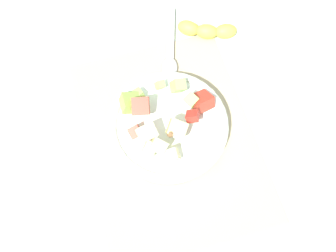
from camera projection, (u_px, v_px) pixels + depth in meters
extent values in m
plane|color=silver|center=(170.00, 138.00, 0.81)|extent=(2.40, 2.40, 0.00)
cube|color=tan|center=(170.00, 138.00, 0.81)|extent=(0.49, 0.36, 0.01)
cylinder|color=white|center=(168.00, 128.00, 0.79)|extent=(0.24, 0.24, 0.05)
torus|color=white|center=(168.00, 124.00, 0.77)|extent=(0.25, 0.25, 0.02)
cube|color=beige|center=(158.00, 146.00, 0.72)|extent=(0.04, 0.04, 0.04)
cube|color=#8CB74C|center=(131.00, 103.00, 0.77)|extent=(0.04, 0.05, 0.04)
cube|color=#BC3828|center=(135.00, 132.00, 0.74)|extent=(0.03, 0.03, 0.03)
cube|color=#A3CC6B|center=(178.00, 86.00, 0.78)|extent=(0.03, 0.03, 0.04)
cube|color=#BC3828|center=(202.00, 101.00, 0.77)|extent=(0.05, 0.05, 0.05)
cube|color=beige|center=(172.00, 155.00, 0.72)|extent=(0.02, 0.03, 0.03)
cube|color=#E5D684|center=(177.00, 128.00, 0.72)|extent=(0.05, 0.05, 0.04)
sphere|color=brown|center=(171.00, 133.00, 0.71)|extent=(0.03, 0.02, 0.02)
cube|color=red|center=(192.00, 115.00, 0.73)|extent=(0.03, 0.03, 0.03)
cube|color=beige|center=(147.00, 133.00, 0.72)|extent=(0.04, 0.04, 0.04)
cube|color=#A3CC6B|center=(160.00, 85.00, 0.79)|extent=(0.02, 0.02, 0.03)
cube|color=#BC3828|center=(141.00, 106.00, 0.75)|extent=(0.05, 0.04, 0.04)
cube|color=#93C160|center=(192.00, 100.00, 0.76)|extent=(0.04, 0.04, 0.04)
cube|color=#93C160|center=(139.00, 96.00, 0.78)|extent=(0.03, 0.03, 0.03)
cube|color=beige|center=(149.00, 149.00, 0.72)|extent=(0.04, 0.04, 0.03)
ellipsoid|color=#B7B7BC|center=(170.00, 67.00, 0.87)|extent=(0.06, 0.05, 0.01)
cube|color=#B7B7BC|center=(171.00, 34.00, 0.91)|extent=(0.16, 0.07, 0.01)
ellipsoid|color=yellow|center=(188.00, 28.00, 0.91)|extent=(0.06, 0.07, 0.04)
ellipsoid|color=yellow|center=(207.00, 32.00, 0.90)|extent=(0.05, 0.06, 0.04)
ellipsoid|color=yellow|center=(226.00, 31.00, 0.90)|extent=(0.04, 0.06, 0.04)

